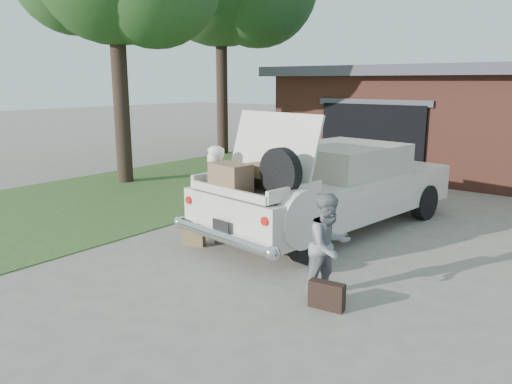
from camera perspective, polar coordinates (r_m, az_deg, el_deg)
The scene contains 8 objects.
ground at distance 7.92m, azimuth -2.72°, elevation -8.54°, with size 90.00×90.00×0.00m, color gray.
grass_strip at distance 13.74m, azimuth -11.92°, elevation 0.36°, with size 6.00×16.00×0.02m, color #2D4C1E.
house at distance 17.52m, azimuth 25.57°, elevation 7.49°, with size 12.80×7.80×3.30m.
sedan at distance 9.83m, azimuth 8.51°, elevation 0.65°, with size 2.94×5.97×2.34m.
woman_left at distance 8.96m, azimuth -4.86°, elevation -0.26°, with size 0.63×0.42×1.74m, color white.
woman_right at distance 6.69m, azimuth 8.30°, elevation -6.16°, with size 0.70×0.54×1.44m, color gray.
suitcase_left at distance 8.92m, azimuth -7.13°, elevation -5.11°, with size 0.40×0.13×0.31m, color olive.
suitcase_right at distance 6.55m, azimuth 8.09°, elevation -11.62°, with size 0.46×0.15×0.36m, color black.
Camera 1 is at (4.86, -5.57, 2.85)m, focal length 35.00 mm.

